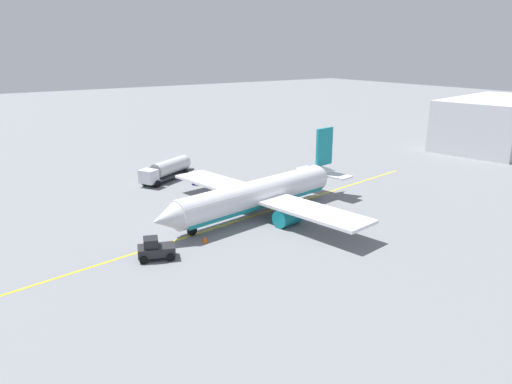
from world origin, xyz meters
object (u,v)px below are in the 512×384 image
object	(u,v)px
airplane	(259,195)
refueling_worker	(193,180)
pushback_tug	(155,249)
fuel_tanker	(167,169)
safety_cone_nose	(205,239)

from	to	relation	value
airplane	refueling_worker	world-z (taller)	airplane
pushback_tug	refueling_worker	bearing A→B (deg)	-125.72
fuel_tanker	airplane	bearing A→B (deg)	96.64
safety_cone_nose	pushback_tug	bearing A→B (deg)	8.20
airplane	pushback_tug	world-z (taller)	airplane
airplane	refueling_worker	distance (m)	16.71
airplane	fuel_tanker	xyz separation A→B (m)	(2.51, -21.53, -0.82)
airplane	pushback_tug	size ratio (longest dim) A/B	7.62
fuel_tanker	safety_cone_nose	size ratio (longest dim) A/B	15.23
airplane	safety_cone_nose	size ratio (longest dim) A/B	43.41
refueling_worker	safety_cone_nose	distance (m)	22.94
airplane	pushback_tug	xyz separation A→B (m)	(16.12, 5.10, -1.54)
pushback_tug	safety_cone_nose	xyz separation A→B (m)	(-6.05, -0.87, -0.65)
refueling_worker	safety_cone_nose	world-z (taller)	refueling_worker
fuel_tanker	pushback_tug	size ratio (longest dim) A/B	2.67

